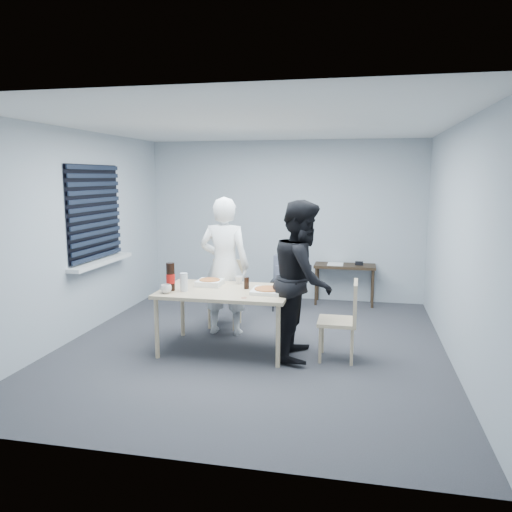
% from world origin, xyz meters
% --- Properties ---
extents(room, '(5.00, 5.00, 5.00)m').
position_xyz_m(room, '(-2.20, 0.40, 1.44)').
color(room, '#343338').
rests_on(room, ground).
extents(dining_table, '(1.49, 0.94, 0.73)m').
position_xyz_m(dining_table, '(-0.28, -0.19, 0.67)').
color(dining_table, '#CEB78B').
rests_on(dining_table, ground).
extents(chair_far, '(0.42, 0.42, 0.89)m').
position_xyz_m(chair_far, '(-0.55, 0.82, 0.51)').
color(chair_far, '#CEB78B').
rests_on(chair_far, ground).
extents(chair_right, '(0.42, 0.42, 0.89)m').
position_xyz_m(chair_right, '(1.09, -0.22, 0.51)').
color(chair_right, '#CEB78B').
rests_on(chair_right, ground).
extents(person_white, '(0.65, 0.42, 1.77)m').
position_xyz_m(person_white, '(-0.46, 0.44, 0.89)').
color(person_white, white).
rests_on(person_white, ground).
extents(person_black, '(0.47, 0.86, 1.77)m').
position_xyz_m(person_black, '(0.61, -0.19, 0.89)').
color(person_black, black).
rests_on(person_black, ground).
extents(side_table, '(0.96, 0.42, 0.64)m').
position_xyz_m(side_table, '(1.00, 2.28, 0.56)').
color(side_table, '#332516').
rests_on(side_table, ground).
extents(stool, '(0.34, 0.34, 0.47)m').
position_xyz_m(stool, '(0.10, 1.72, 0.35)').
color(stool, black).
rests_on(stool, ground).
extents(backpack, '(0.27, 0.20, 0.38)m').
position_xyz_m(backpack, '(0.10, 1.71, 0.65)').
color(backpack, slate).
rests_on(backpack, stool).
extents(pizza_box_a, '(0.29, 0.29, 0.07)m').
position_xyz_m(pizza_box_a, '(-0.53, 0.00, 0.76)').
color(pizza_box_a, white).
rests_on(pizza_box_a, dining_table).
extents(pizza_box_b, '(0.36, 0.36, 0.05)m').
position_xyz_m(pizza_box_b, '(0.23, -0.23, 0.75)').
color(pizza_box_b, white).
rests_on(pizza_box_b, dining_table).
extents(mug_a, '(0.17, 0.17, 0.10)m').
position_xyz_m(mug_a, '(-0.89, -0.49, 0.77)').
color(mug_a, white).
rests_on(mug_a, dining_table).
extents(mug_b, '(0.10, 0.10, 0.09)m').
position_xyz_m(mug_b, '(-0.20, 0.16, 0.77)').
color(mug_b, white).
rests_on(mug_b, dining_table).
extents(cola_glass, '(0.07, 0.07, 0.14)m').
position_xyz_m(cola_glass, '(-0.05, -0.09, 0.79)').
color(cola_glass, black).
rests_on(cola_glass, dining_table).
extents(soda_bottle, '(0.10, 0.10, 0.32)m').
position_xyz_m(soda_bottle, '(-0.88, -0.36, 0.88)').
color(soda_bottle, black).
rests_on(soda_bottle, dining_table).
extents(plastic_cups, '(0.09, 0.09, 0.21)m').
position_xyz_m(plastic_cups, '(-0.72, -0.36, 0.83)').
color(plastic_cups, silver).
rests_on(plastic_cups, dining_table).
extents(rubber_band, '(0.06, 0.06, 0.00)m').
position_xyz_m(rubber_band, '(0.02, -0.53, 0.73)').
color(rubber_band, red).
rests_on(rubber_band, dining_table).
extents(papers, '(0.31, 0.38, 0.01)m').
position_xyz_m(papers, '(0.85, 2.29, 0.64)').
color(papers, white).
rests_on(papers, side_table).
extents(black_box, '(0.14, 0.12, 0.05)m').
position_xyz_m(black_box, '(1.22, 2.29, 0.66)').
color(black_box, black).
rests_on(black_box, side_table).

